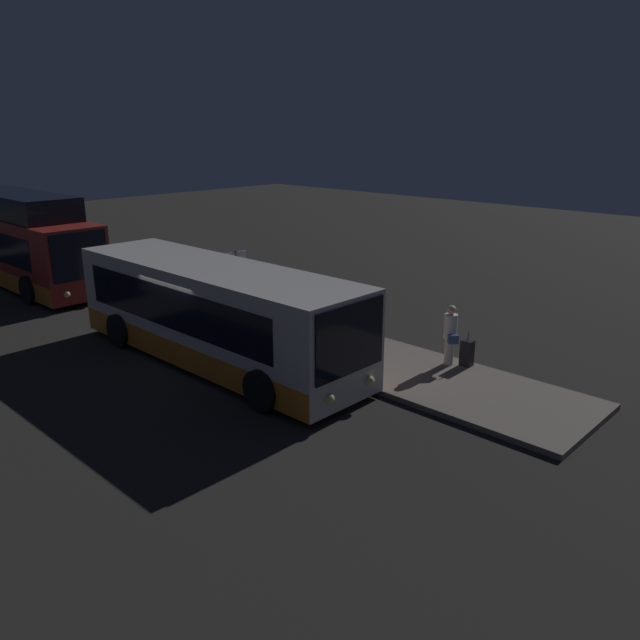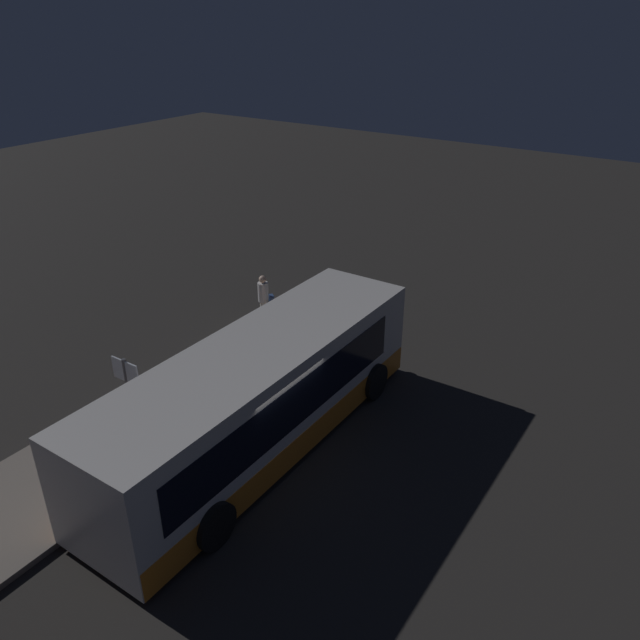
{
  "view_description": "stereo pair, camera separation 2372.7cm",
  "coord_description": "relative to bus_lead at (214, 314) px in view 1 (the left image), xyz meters",
  "views": [
    {
      "loc": [
        14.14,
        -9.85,
        6.5
      ],
      "look_at": [
        3.93,
        0.9,
        1.85
      ],
      "focal_mm": 35.0,
      "sensor_mm": 36.0,
      "label": 1
    },
    {
      "loc": [
        -9.28,
        -8.01,
        9.89
      ],
      "look_at": [
        3.93,
        0.9,
        1.85
      ],
      "focal_mm": 35.0,
      "sensor_mm": 36.0,
      "label": 2
    }
  ],
  "objects": [
    {
      "name": "suitcase",
      "position": [
        5.64,
        4.28,
        -0.88
      ],
      "size": [
        0.33,
        0.26,
        0.97
      ],
      "color": "black",
      "rests_on": "platform"
    },
    {
      "name": "passenger_waiting",
      "position": [
        5.24,
        4.03,
        -0.33
      ],
      "size": [
        0.61,
        0.59,
        1.7
      ],
      "rotation": [
        0.0,
        0.0,
        -2.28
      ],
      "color": "silver",
      "rests_on": "platform"
    },
    {
      "name": "ground",
      "position": [
        -0.36,
        -0.3,
        -1.39
      ],
      "size": [
        80.0,
        80.0,
        0.0
      ],
      "primitive_type": "plane",
      "color": "#2B2826"
    },
    {
      "name": "passenger_boarding",
      "position": [
        2.72,
        2.45,
        -0.38
      ],
      "size": [
        0.43,
        0.43,
        1.63
      ],
      "rotation": [
        0.0,
        0.0,
        -1.56
      ],
      "color": "#2D2D33",
      "rests_on": "platform"
    },
    {
      "name": "bus_second",
      "position": [
        -14.27,
        0.0,
        0.34
      ],
      "size": [
        12.6,
        2.71,
        3.86
      ],
      "color": "maroon",
      "rests_on": "ground"
    },
    {
      "name": "sign_post",
      "position": [
        -1.9,
        2.38,
        0.39
      ],
      "size": [
        0.1,
        0.85,
        2.48
      ],
      "color": "#4C4C51",
      "rests_on": "platform"
    },
    {
      "name": "bus_lead",
      "position": [
        0.0,
        0.0,
        0.0
      ],
      "size": [
        10.21,
        2.9,
        2.8
      ],
      "color": "silver",
      "rests_on": "ground"
    },
    {
      "name": "platform",
      "position": [
        -0.36,
        2.96,
        -1.32
      ],
      "size": [
        20.0,
        3.32,
        0.15
      ],
      "color": "slate",
      "rests_on": "ground"
    }
  ]
}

